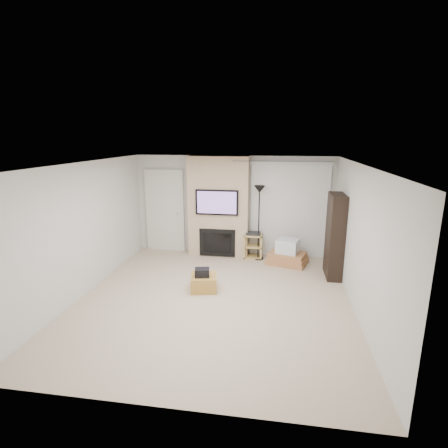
% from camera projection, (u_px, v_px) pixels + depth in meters
% --- Properties ---
extents(floor, '(5.00, 5.50, 0.00)m').
position_uv_depth(floor, '(214.00, 299.00, 6.54)').
color(floor, '#C8B195').
rests_on(floor, ground).
extents(ceiling, '(5.00, 5.50, 0.00)m').
position_uv_depth(ceiling, '(213.00, 164.00, 5.93)').
color(ceiling, white).
rests_on(ceiling, wall_back).
extents(wall_back, '(5.00, 0.00, 2.50)m').
position_uv_depth(wall_back, '(233.00, 206.00, 8.87)').
color(wall_back, silver).
rests_on(wall_back, ground).
extents(wall_front, '(5.00, 0.00, 2.50)m').
position_uv_depth(wall_front, '(165.00, 307.00, 3.60)').
color(wall_front, silver).
rests_on(wall_front, ground).
extents(wall_left, '(0.00, 5.50, 2.50)m').
position_uv_depth(wall_left, '(84.00, 229.00, 6.61)').
color(wall_left, silver).
rests_on(wall_left, ground).
extents(wall_right, '(0.00, 5.50, 2.50)m').
position_uv_depth(wall_right, '(360.00, 241.00, 5.86)').
color(wall_right, silver).
rests_on(wall_right, ground).
extents(hvac_vent, '(0.35, 0.18, 0.01)m').
position_uv_depth(hvac_vent, '(242.00, 161.00, 6.64)').
color(hvac_vent, silver).
rests_on(hvac_vent, ceiling).
extents(ottoman, '(0.59, 0.59, 0.30)m').
position_uv_depth(ottoman, '(204.00, 283.00, 6.90)').
color(ottoman, '#B88738').
rests_on(ottoman, floor).
extents(black_bag, '(0.32, 0.27, 0.16)m').
position_uv_depth(black_bag, '(202.00, 272.00, 6.80)').
color(black_bag, black).
rests_on(black_bag, ottoman).
extents(fireplace_wall, '(1.50, 0.47, 2.50)m').
position_uv_depth(fireplace_wall, '(218.00, 207.00, 8.72)').
color(fireplace_wall, '#CBAD89').
rests_on(fireplace_wall, floor).
extents(entry_door, '(1.02, 0.11, 2.14)m').
position_uv_depth(entry_door, '(165.00, 211.00, 9.15)').
color(entry_door, silver).
rests_on(entry_door, floor).
extents(vertical_blinds, '(1.98, 0.10, 2.37)m').
position_uv_depth(vertical_blinds, '(289.00, 207.00, 8.61)').
color(vertical_blinds, silver).
rests_on(vertical_blinds, floor).
extents(floor_lamp, '(0.27, 0.27, 1.83)m').
position_uv_depth(floor_lamp, '(259.00, 202.00, 8.35)').
color(floor_lamp, black).
rests_on(floor_lamp, floor).
extents(av_stand, '(0.45, 0.38, 0.66)m').
position_uv_depth(av_stand, '(253.00, 244.00, 8.70)').
color(av_stand, '#DCB869').
rests_on(av_stand, floor).
extents(box_stack, '(1.06, 0.91, 0.60)m').
position_uv_depth(box_stack, '(287.00, 254.00, 8.31)').
color(box_stack, '#BA7A4B').
rests_on(box_stack, floor).
extents(bookshelf, '(0.30, 0.80, 1.80)m').
position_uv_depth(bookshelf, '(335.00, 236.00, 7.42)').
color(bookshelf, black).
rests_on(bookshelf, floor).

